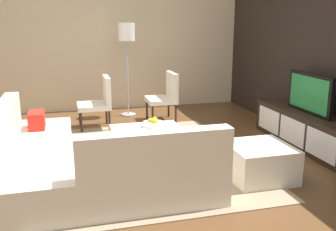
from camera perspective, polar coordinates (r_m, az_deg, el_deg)
name	(u,v)px	position (r m, az deg, el deg)	size (l,w,h in m)	color
ground_plane	(143,162)	(4.99, -3.74, -6.93)	(14.00, 14.00, 0.00)	brown
feature_wall_back	(333,48)	(5.83, 23.39, 9.16)	(6.40, 0.12, 2.80)	black
side_wall_left	(120,39)	(7.85, -7.18, 11.21)	(0.12, 5.20, 2.80)	beige
area_rug	(142,159)	(5.08, -3.96, -6.48)	(3.30, 2.70, 0.01)	gray
media_console	(306,130)	(5.84, 19.95, -2.03)	(2.11, 0.48, 0.50)	black
television	(310,93)	(5.72, 20.40, 3.10)	(0.95, 0.06, 0.56)	black
sectional_couch	(71,163)	(4.32, -14.28, -6.83)	(2.48, 2.31, 0.81)	beige
coffee_table	(149,144)	(5.03, -2.88, -4.29)	(0.92, 0.92, 0.38)	black
accent_chair_near	(100,99)	(6.51, -10.18, 2.37)	(0.54, 0.54, 0.87)	black
floor_lamp	(127,38)	(7.18, -6.20, 11.35)	(0.30, 0.30, 1.73)	#A5A5AA
ottoman	(259,162)	(4.55, 13.40, -6.75)	(0.70, 0.70, 0.40)	beige
fruit_bowl	(153,124)	(5.16, -2.24, -1.21)	(0.28, 0.28, 0.13)	silver
accent_chair_far	(166,94)	(6.88, -0.30, 3.27)	(0.57, 0.50, 0.87)	black
book_stack	(143,134)	(4.73, -3.80, -2.70)	(0.17, 0.14, 0.09)	#2D516B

